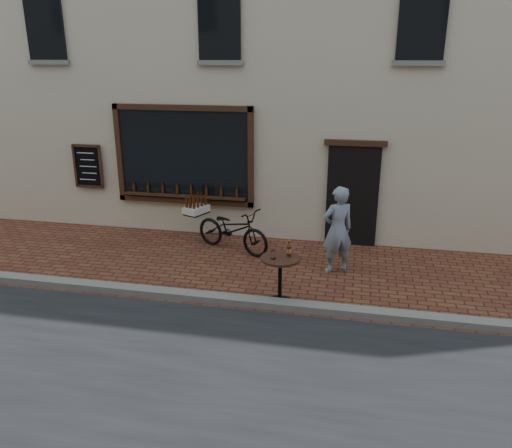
# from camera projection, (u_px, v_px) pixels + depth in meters

# --- Properties ---
(ground) EXTENTS (90.00, 90.00, 0.00)m
(ground) POSITION_uv_depth(u_px,v_px,m) (227.00, 308.00, 8.29)
(ground) COLOR #57271C
(ground) RESTS_ON ground
(kerb) EXTENTS (90.00, 0.25, 0.12)m
(kerb) POSITION_uv_depth(u_px,v_px,m) (230.00, 299.00, 8.46)
(kerb) COLOR slate
(kerb) RESTS_ON ground
(shop_building) EXTENTS (28.00, 6.20, 10.00)m
(shop_building) POSITION_uv_depth(u_px,v_px,m) (289.00, 14.00, 12.72)
(shop_building) COLOR beige
(shop_building) RESTS_ON ground
(cargo_bicycle) EXTENTS (2.17, 1.37, 1.03)m
(cargo_bicycle) POSITION_uv_depth(u_px,v_px,m) (231.00, 229.00, 10.63)
(cargo_bicycle) COLOR black
(cargo_bicycle) RESTS_ON ground
(bistro_table) EXTENTS (0.66, 0.66, 1.12)m
(bistro_table) POSITION_uv_depth(u_px,v_px,m) (280.00, 271.00, 8.27)
(bistro_table) COLOR black
(bistro_table) RESTS_ON ground
(pedestrian) EXTENTS (0.74, 0.66, 1.70)m
(pedestrian) POSITION_uv_depth(u_px,v_px,m) (338.00, 230.00, 9.46)
(pedestrian) COLOR gray
(pedestrian) RESTS_ON ground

